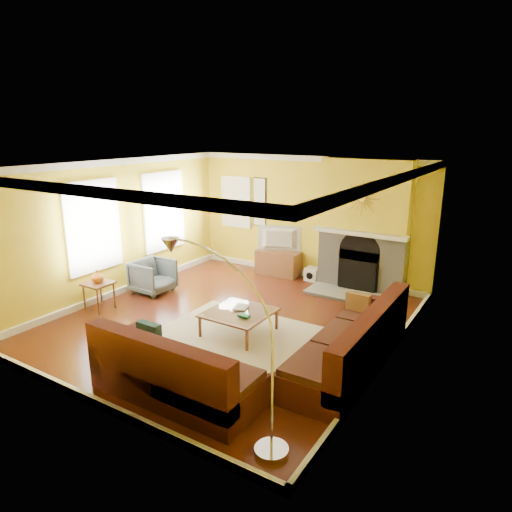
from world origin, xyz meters
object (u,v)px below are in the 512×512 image
Objects in this scene: media_console at (278,263)px; armchair at (153,276)px; side_table at (99,296)px; arc_lamp at (224,346)px; coffee_table at (239,322)px; sectional_sofa at (265,330)px.

armchair is (-1.60, -2.40, 0.06)m from media_console.
arc_lamp reaches higher than side_table.
arc_lamp is (1.32, -2.20, 0.87)m from coffee_table.
sectional_sofa is at bearing -109.44° from armchair.
media_console is 5.84m from arc_lamp.
sectional_sofa is 3.65× the size of media_console.
armchair is at bearing 160.56° from sectional_sofa.
media_console reaches higher than side_table.
arc_lamp is at bearing -126.50° from armchair.
armchair is at bearing 143.50° from arc_lamp.
side_table is 0.24× the size of arc_lamp.
armchair is at bearing 80.54° from side_table.
armchair reaches higher than media_console.
media_console is 0.47× the size of arc_lamp.
media_console is at bearing 107.88° from coffee_table.
armchair reaches higher than coffee_table.
media_console is at bearing 113.63° from arc_lamp.
sectional_sofa is 0.98m from coffee_table.
sectional_sofa is at bearing -0.00° from side_table.
side_table is (-1.80, -3.60, -0.02)m from media_console.
sectional_sofa is 1.73× the size of arc_lamp.
coffee_table is at bearing 147.99° from sectional_sofa.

